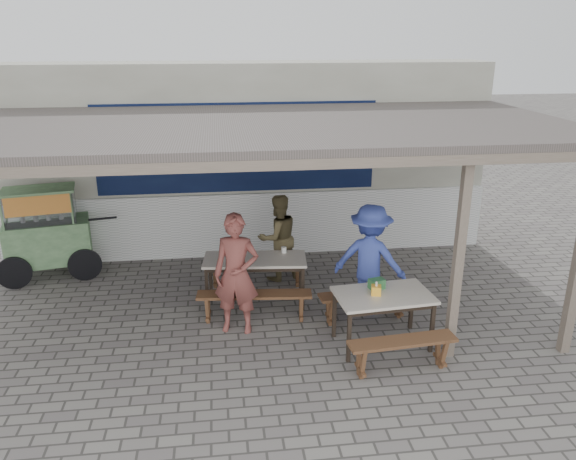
# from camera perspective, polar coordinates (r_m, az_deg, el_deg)

# --- Properties ---
(ground) EXTENTS (60.00, 60.00, 0.00)m
(ground) POSITION_cam_1_polar(r_m,az_deg,el_deg) (8.08, -2.42, -10.27)
(ground) COLOR slate
(ground) RESTS_ON ground
(back_wall) EXTENTS (9.00, 1.28, 3.50)m
(back_wall) POSITION_cam_1_polar(r_m,az_deg,el_deg) (10.84, -4.19, 7.23)
(back_wall) COLOR beige
(back_wall) RESTS_ON ground
(warung_roof) EXTENTS (9.00, 4.21, 2.81)m
(warung_roof) POSITION_cam_1_polar(r_m,az_deg,el_deg) (8.02, -3.14, 10.17)
(warung_roof) COLOR #554C49
(warung_roof) RESTS_ON ground
(table_left) EXTENTS (1.61, 0.80, 0.75)m
(table_left) POSITION_cam_1_polar(r_m,az_deg,el_deg) (8.61, -3.38, -3.36)
(table_left) COLOR beige
(table_left) RESTS_ON ground
(bench_left_street) EXTENTS (1.68, 0.43, 0.45)m
(bench_left_street) POSITION_cam_1_polar(r_m,az_deg,el_deg) (8.20, -3.43, -7.10)
(bench_left_street) COLOR brown
(bench_left_street) RESTS_ON ground
(bench_left_wall) EXTENTS (1.68, 0.43, 0.45)m
(bench_left_wall) POSITION_cam_1_polar(r_m,az_deg,el_deg) (9.29, -3.25, -3.80)
(bench_left_wall) COLOR brown
(bench_left_wall) RESTS_ON ground
(table_right) EXTENTS (1.32, 0.87, 0.75)m
(table_right) POSITION_cam_1_polar(r_m,az_deg,el_deg) (7.57, 9.66, -6.96)
(table_right) COLOR beige
(table_right) RESTS_ON ground
(bench_right_street) EXTENTS (1.38, 0.40, 0.45)m
(bench_right_street) POSITION_cam_1_polar(r_m,az_deg,el_deg) (7.19, 11.51, -11.68)
(bench_right_street) COLOR brown
(bench_right_street) RESTS_ON ground
(bench_right_wall) EXTENTS (1.38, 0.40, 0.45)m
(bench_right_wall) POSITION_cam_1_polar(r_m,az_deg,el_deg) (8.29, 7.82, -7.05)
(bench_right_wall) COLOR brown
(bench_right_wall) RESTS_ON ground
(vendor_cart) EXTENTS (1.88, 1.03, 1.57)m
(vendor_cart) POSITION_cam_1_polar(r_m,az_deg,el_deg) (10.33, -23.39, 0.04)
(vendor_cart) COLOR #79A970
(vendor_cart) RESTS_ON ground
(patron_street_side) EXTENTS (0.70, 0.54, 1.72)m
(patron_street_side) POSITION_cam_1_polar(r_m,az_deg,el_deg) (7.77, -5.26, -4.49)
(patron_street_side) COLOR brown
(patron_street_side) RESTS_ON ground
(patron_wall_side) EXTENTS (0.87, 0.78, 1.49)m
(patron_wall_side) POSITION_cam_1_polar(r_m,az_deg,el_deg) (9.44, -1.01, -0.77)
(patron_wall_side) COLOR brown
(patron_wall_side) RESTS_ON ground
(patron_right_table) EXTENTS (1.25, 1.06, 1.68)m
(patron_right_table) POSITION_cam_1_polar(r_m,az_deg,el_deg) (8.37, 8.33, -2.99)
(patron_right_table) COLOR #3B4CAE
(patron_right_table) RESTS_ON ground
(tissue_box) EXTENTS (0.15, 0.15, 0.12)m
(tissue_box) POSITION_cam_1_polar(r_m,az_deg,el_deg) (7.48, 8.94, -6.06)
(tissue_box) COLOR yellow
(tissue_box) RESTS_ON table_right
(donation_box) EXTENTS (0.23, 0.18, 0.14)m
(donation_box) POSITION_cam_1_polar(r_m,az_deg,el_deg) (7.65, 9.00, -5.42)
(donation_box) COLOR #306C39
(donation_box) RESTS_ON table_right
(condiment_jar) EXTENTS (0.08, 0.08, 0.09)m
(condiment_jar) POSITION_cam_1_polar(r_m,az_deg,el_deg) (8.77, -0.42, -2.02)
(condiment_jar) COLOR white
(condiment_jar) RESTS_ON table_left
(condiment_bowl) EXTENTS (0.27, 0.27, 0.05)m
(condiment_bowl) POSITION_cam_1_polar(r_m,az_deg,el_deg) (8.71, -5.08, -2.39)
(condiment_bowl) COLOR silver
(condiment_bowl) RESTS_ON table_left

